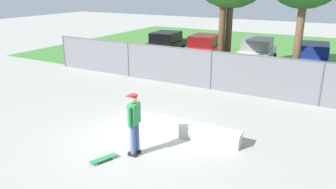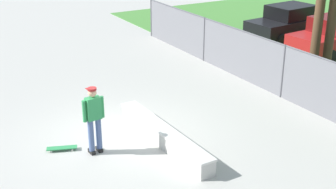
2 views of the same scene
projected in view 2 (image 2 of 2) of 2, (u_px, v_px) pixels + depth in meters
ground_plane at (120, 137)px, 13.08m from camera, size 80.00×80.00×0.00m
concrete_ledge at (163, 136)px, 12.64m from camera, size 4.25×0.59×0.47m
skateboarder at (94, 117)px, 11.88m from camera, size 0.32×0.60×1.84m
skateboard at (62, 148)px, 12.34m from camera, size 0.47×0.82×0.09m
chainlink_fence at (283, 69)px, 15.48m from camera, size 18.94×0.07×1.85m
car_black at (288, 22)px, 22.61m from camera, size 2.28×4.33×1.66m
car_red at (334, 35)px, 20.26m from camera, size 2.28×4.33×1.66m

